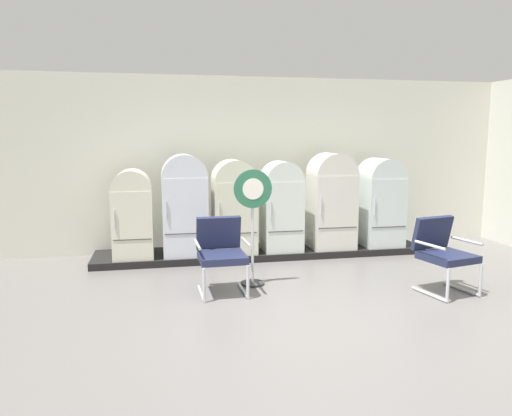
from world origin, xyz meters
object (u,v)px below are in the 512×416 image
object	(u,v)px
refrigerator_0	(133,211)
refrigerator_3	(282,203)
sign_stand	(253,225)
refrigerator_1	(185,202)
refrigerator_4	(331,198)
armchair_right	(443,250)
refrigerator_5	(381,199)
armchair_left	(221,250)
refrigerator_2	(234,204)

from	to	relation	value
refrigerator_0	refrigerator_3	xyz separation A→B (m)	(2.40, -0.06, 0.06)
refrigerator_3	sign_stand	xyz separation A→B (m)	(-0.77, -1.44, -0.08)
refrigerator_1	refrigerator_4	distance (m)	2.46
refrigerator_1	refrigerator_3	distance (m)	1.59
armchair_right	refrigerator_5	bearing A→B (deg)	84.62
refrigerator_5	armchair_left	bearing A→B (deg)	-150.86
refrigerator_1	refrigerator_2	bearing A→B (deg)	-0.13
refrigerator_1	refrigerator_5	distance (m)	3.37
armchair_left	refrigerator_5	bearing A→B (deg)	29.14
refrigerator_3	armchair_left	bearing A→B (deg)	-126.86
refrigerator_5	sign_stand	world-z (taller)	refrigerator_5
refrigerator_0	armchair_left	bearing A→B (deg)	-55.19
refrigerator_2	refrigerator_5	distance (m)	2.58
refrigerator_0	armchair_right	xyz separation A→B (m)	(3.97, -2.25, -0.29)
refrigerator_2	armchair_right	xyz separation A→B (m)	(2.37, -2.20, -0.36)
refrigerator_4	refrigerator_3	bearing A→B (deg)	-177.85
refrigerator_0	refrigerator_2	size ratio (longest dim) A/B	0.91
refrigerator_3	sign_stand	bearing A→B (deg)	-118.11
refrigerator_5	sign_stand	distance (m)	2.95
armchair_right	refrigerator_4	bearing A→B (deg)	107.37
refrigerator_3	sign_stand	distance (m)	1.63
refrigerator_2	refrigerator_3	world-z (taller)	refrigerator_2
refrigerator_2	refrigerator_0	bearing A→B (deg)	178.49
refrigerator_4	refrigerator_5	bearing A→B (deg)	0.84
refrigerator_5	refrigerator_1	bearing A→B (deg)	-179.50
refrigerator_5	refrigerator_4	bearing A→B (deg)	-179.16
refrigerator_0	refrigerator_4	bearing A→B (deg)	-0.42
refrigerator_5	armchair_left	xyz separation A→B (m)	(-3.01, -1.68, -0.36)
refrigerator_2	refrigerator_3	distance (m)	0.79
sign_stand	refrigerator_5	bearing A→B (deg)	30.19
refrigerator_0	refrigerator_5	xyz separation A→B (m)	(4.18, -0.01, 0.07)
refrigerator_0	refrigerator_4	size ratio (longest dim) A/B	0.85
armchair_right	sign_stand	world-z (taller)	sign_stand
armchair_right	refrigerator_2	bearing A→B (deg)	137.03
armchair_right	refrigerator_0	bearing A→B (deg)	150.48
refrigerator_5	sign_stand	xyz separation A→B (m)	(-2.55, -1.48, -0.09)
armchair_right	refrigerator_3	bearing A→B (deg)	125.69
refrigerator_4	armchair_right	world-z (taller)	refrigerator_4
refrigerator_1	armchair_left	xyz separation A→B (m)	(0.36, -1.65, -0.41)
refrigerator_2	refrigerator_1	bearing A→B (deg)	179.87
refrigerator_2	refrigerator_4	distance (m)	1.67
refrigerator_0	sign_stand	distance (m)	2.21
refrigerator_1	refrigerator_4	xyz separation A→B (m)	(2.46, 0.02, -0.00)
refrigerator_4	refrigerator_5	size ratio (longest dim) A/B	1.06
refrigerator_3	armchair_right	size ratio (longest dim) A/B	1.54
refrigerator_4	armchair_right	bearing A→B (deg)	-72.63
refrigerator_1	refrigerator_4	size ratio (longest dim) A/B	1.00
refrigerator_3	refrigerator_4	xyz separation A→B (m)	(0.88, 0.03, 0.06)
refrigerator_0	refrigerator_1	xyz separation A→B (m)	(0.81, -0.04, 0.12)
refrigerator_1	refrigerator_2	world-z (taller)	refrigerator_1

